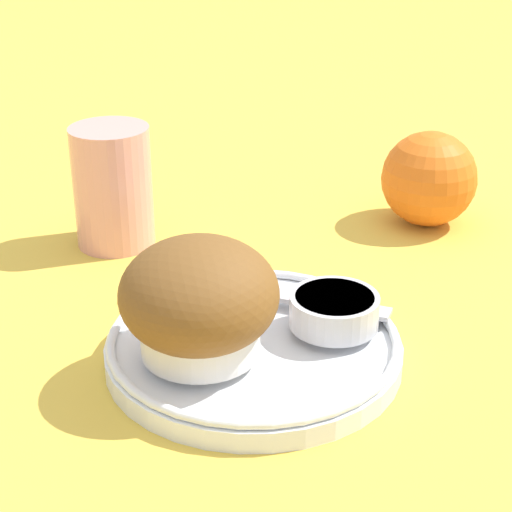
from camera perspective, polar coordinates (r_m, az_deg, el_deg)
ground_plane at (r=0.57m, az=-0.10°, el=-6.55°), size 3.00×3.00×0.00m
plate at (r=0.56m, az=-0.65°, el=-6.06°), size 0.19×0.19×0.02m
muffin at (r=0.52m, az=-3.80°, el=-3.06°), size 0.10×0.10×0.08m
cream_ramekin at (r=0.56m, az=5.23°, el=-3.54°), size 0.06×0.06×0.02m
berry_pair at (r=0.60m, az=-1.59°, el=-2.00°), size 0.03×0.02×0.02m
butter_knife at (r=0.60m, az=0.30°, el=-2.39°), size 0.18×0.07×0.00m
orange_fruit at (r=0.77m, az=11.46°, el=5.07°), size 0.08×0.08×0.08m
juice_glass at (r=0.72m, az=-9.52°, el=4.58°), size 0.07×0.07×0.10m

